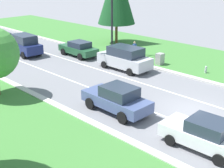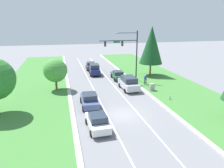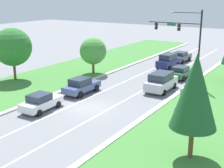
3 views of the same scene
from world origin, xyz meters
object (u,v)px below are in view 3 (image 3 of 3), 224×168
Objects in this scene: navy_suv at (168,61)px; utility_cabinet at (184,94)px; pedestrian at (197,83)px; silver_suv at (161,81)px; white_sedan at (41,102)px; forest_sedan at (181,72)px; oak_far_left_tree at (93,51)px; fire_hydrant at (175,110)px; traffic_signal_mast at (185,36)px; conifer_far_right_tree at (195,91)px; oak_near_left_tree at (13,47)px; slate_blue_sedan at (81,86)px; graphite_sedan at (181,57)px.

navy_suv reaches higher than utility_cabinet.
pedestrian is (7.20, -9.03, -0.15)m from navy_suv.
silver_suv reaches higher than white_sedan.
forest_sedan is (-0.04, 6.45, -0.25)m from silver_suv.
white_sedan is at bearing -73.89° from oak_far_left_tree.
navy_suv is at bearing 107.90° from silver_suv.
navy_suv is at bearing 114.47° from fire_hydrant.
traffic_signal_mast is at bearing 76.50° from silver_suv.
forest_sedan is (-1.03, 2.14, -4.95)m from traffic_signal_mast.
silver_suv is 1.09× the size of forest_sedan.
navy_suv is 0.66× the size of conifer_far_right_tree.
traffic_signal_mast reaches higher than navy_suv.
conifer_far_right_tree reaches higher than pedestrian.
pedestrian reaches higher than forest_sedan.
navy_suv is 6.70× the size of fire_hydrant.
oak_far_left_tree is at bearing -126.88° from navy_suv.
oak_near_left_tree is at bearing -168.44° from utility_cabinet.
utility_cabinet is 14.97m from oak_far_left_tree.
oak_far_left_tree is (-14.26, 3.78, 2.56)m from utility_cabinet.
utility_cabinet is 4.45m from fire_hydrant.
silver_suv is 8.95m from slate_blue_sedan.
conifer_far_right_tree reaches higher than silver_suv.
utility_cabinet is 0.17× the size of oak_near_left_tree.
navy_suv is at bearing 79.53° from slate_blue_sedan.
slate_blue_sedan is at bearing -62.85° from oak_far_left_tree.
forest_sedan is 10.40m from graphite_sedan.
white_sedan reaches higher than forest_sedan.
oak_near_left_tree is (-17.39, -12.18, 3.41)m from forest_sedan.
traffic_signal_mast is 11.92m from fire_hydrant.
utility_cabinet is 0.23× the size of oak_far_left_tree.
graphite_sedan is at bearing -60.82° from pedestrian.
graphite_sedan is 15.88m from oak_far_left_tree.
graphite_sedan is (3.26, 27.96, 0.03)m from white_sedan.
graphite_sedan reaches higher than fire_hydrant.
silver_suv is at bearing 57.18° from white_sedan.
pedestrian is 0.34× the size of oak_far_left_tree.
graphite_sedan is at bearing 81.04° from white_sedan.
pedestrian is (7.22, -14.29, 0.10)m from graphite_sedan.
fire_hydrant is (7.68, -22.07, -0.49)m from graphite_sedan.
pedestrian is at bearing 20.00° from oak_near_left_tree.
traffic_signal_mast is 13.67m from graphite_sedan.
pedestrian is 15.94m from conifer_far_right_tree.
conifer_far_right_tree reaches higher than fire_hydrant.
silver_suv reaches higher than fire_hydrant.
utility_cabinet is (10.18, 4.17, -0.32)m from slate_blue_sedan.
white_sedan is 0.94× the size of forest_sedan.
forest_sedan is at bearing 111.97° from conifer_far_right_tree.
white_sedan is 0.61× the size of conifer_far_right_tree.
traffic_signal_mast is 18.64m from conifer_far_right_tree.
silver_suv is 18.62m from oak_near_left_tree.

